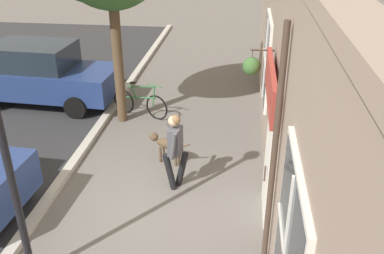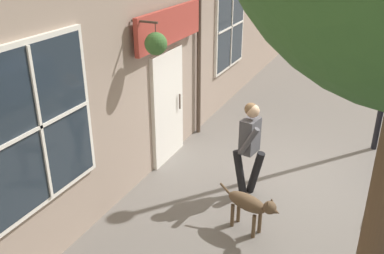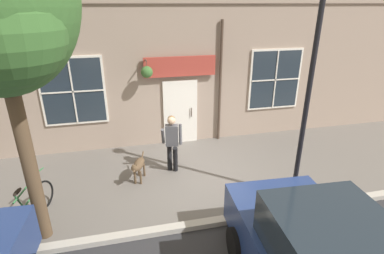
% 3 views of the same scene
% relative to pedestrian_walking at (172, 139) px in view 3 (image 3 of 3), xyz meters
% --- Properties ---
extents(ground_plane, '(90.00, 90.00, 0.00)m').
position_rel_pedestrian_walking_xyz_m(ground_plane, '(0.39, 0.72, -0.96)').
color(ground_plane, '#66605B').
extents(storefront_facade, '(0.95, 18.00, 4.47)m').
position_rel_pedestrian_walking_xyz_m(storefront_facade, '(-1.95, 0.72, 1.28)').
color(storefront_facade, gray).
rests_on(storefront_facade, ground_plane).
extents(pedestrian_walking, '(0.53, 0.60, 1.62)m').
position_rel_pedestrian_walking_xyz_m(pedestrian_walking, '(0.00, 0.00, 0.00)').
color(pedestrian_walking, black).
rests_on(pedestrian_walking, ground_plane).
extents(dog_on_leash, '(1.01, 0.44, 0.68)m').
position_rel_pedestrian_walking_xyz_m(dog_on_leash, '(0.34, -0.94, -0.51)').
color(dog_on_leash, brown).
rests_on(dog_on_leash, ground_plane).
extents(leaning_bicycle, '(1.64, 0.66, 1.00)m').
position_rel_pedestrian_walking_xyz_m(leaning_bicycle, '(1.50, -3.27, -0.59)').
color(leaning_bicycle, black).
rests_on(leaning_bicycle, ground_plane).
extents(street_lamp, '(0.32, 0.32, 5.34)m').
position_rel_pedestrian_walking_xyz_m(street_lamp, '(1.82, 2.65, 2.47)').
color(street_lamp, black).
rests_on(street_lamp, ground_plane).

